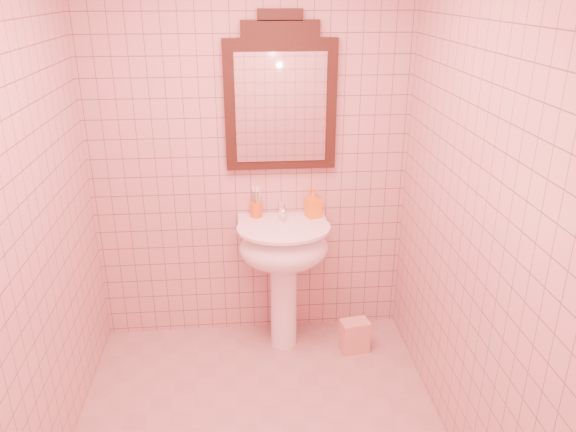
{
  "coord_description": "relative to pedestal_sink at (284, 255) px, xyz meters",
  "views": [
    {
      "loc": [
        -0.05,
        -2.29,
        2.24
      ],
      "look_at": [
        0.19,
        0.55,
        1.06
      ],
      "focal_mm": 35.0,
      "sensor_mm": 36.0,
      "label": 1
    }
  ],
  "objects": [
    {
      "name": "mirror",
      "position": [
        0.0,
        0.2,
        0.95
      ],
      "size": [
        0.68,
        0.06,
        0.94
      ],
      "color": "black",
      "rests_on": "back_wall"
    },
    {
      "name": "towel",
      "position": [
        0.46,
        -0.11,
        -0.55
      ],
      "size": [
        0.2,
        0.15,
        0.22
      ],
      "primitive_type": "cube",
      "rotation": [
        0.0,
        0.0,
        0.16
      ],
      "color": "#E99F89",
      "rests_on": "floor"
    },
    {
      "name": "toothbrush_cup",
      "position": [
        -0.16,
        0.16,
        0.25
      ],
      "size": [
        0.08,
        0.08,
        0.18
      ],
      "rotation": [
        0.0,
        0.0,
        -0.03
      ],
      "color": "#D66212",
      "rests_on": "pedestal_sink"
    },
    {
      "name": "pedestal_sink",
      "position": [
        0.0,
        0.0,
        0.0
      ],
      "size": [
        0.58,
        0.58,
        0.86
      ],
      "color": "white",
      "rests_on": "floor"
    },
    {
      "name": "soap_dispenser",
      "position": [
        0.2,
        0.13,
        0.3
      ],
      "size": [
        0.11,
        0.11,
        0.2
      ],
      "primitive_type": "imported",
      "rotation": [
        0.0,
        0.0,
        0.31
      ],
      "color": "orange",
      "rests_on": "pedestal_sink"
    },
    {
      "name": "faucet",
      "position": [
        -0.0,
        0.14,
        0.26
      ],
      "size": [
        0.04,
        0.16,
        0.11
      ],
      "color": "white",
      "rests_on": "pedestal_sink"
    },
    {
      "name": "back_wall",
      "position": [
        -0.19,
        0.23,
        0.59
      ],
      "size": [
        2.0,
        0.02,
        2.5
      ],
      "primitive_type": "cube",
      "color": "tan",
      "rests_on": "floor"
    }
  ]
}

